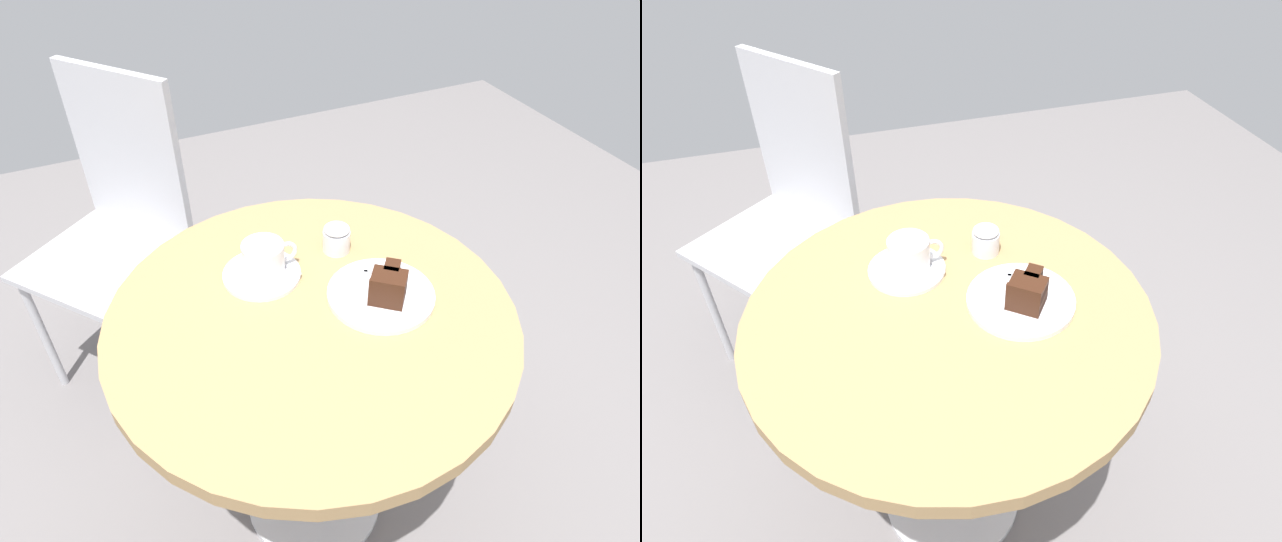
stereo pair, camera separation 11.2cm
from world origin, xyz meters
The scene contains 11 objects.
ground_plane centered at (0.00, 0.00, -0.01)m, with size 4.40×4.40×0.01m, color slate.
cafe_table centered at (0.00, 0.00, 0.59)m, with size 0.79×0.79×0.70m.
saucer centered at (-0.05, 0.14, 0.71)m, with size 0.16×0.16×0.01m.
coffee_cup centered at (-0.04, 0.14, 0.75)m, with size 0.12×0.09×0.07m.
teaspoon centered at (0.01, 0.13, 0.71)m, with size 0.03×0.10×0.00m.
cake_plate centered at (0.14, -0.02, 0.71)m, with size 0.21×0.21×0.01m.
cake_slice centered at (0.15, -0.04, 0.74)m, with size 0.09×0.10×0.06m.
fork centered at (0.13, 0.03, 0.72)m, with size 0.08×0.14×0.00m.
napkin centered at (0.16, -0.02, 0.70)m, with size 0.15×0.15×0.00m.
cafe_chair centered at (-0.28, 0.72, 0.55)m, with size 0.53×0.53×0.94m.
sugar_pot centered at (0.13, 0.15, 0.73)m, with size 0.06×0.06×0.06m.
Camera 2 is at (-0.20, -0.76, 1.47)m, focal length 32.00 mm.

